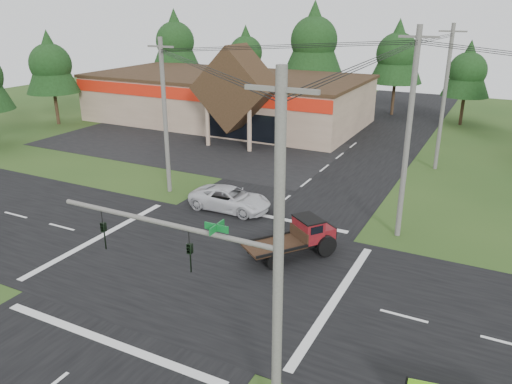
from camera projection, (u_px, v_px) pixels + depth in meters
The scene contains 18 objects.
ground at pixel (204, 264), 25.36m from camera, with size 120.00×120.00×0.00m, color #254418.
road_ns at pixel (204, 264), 25.35m from camera, with size 12.00×120.00×0.02m, color black.
road_ew at pixel (204, 264), 25.35m from camera, with size 120.00×12.00×0.02m, color black.
parking_apron at pixel (188, 145), 47.17m from camera, with size 28.00×14.00×0.02m, color black.
cvs_building at pixel (227, 97), 55.75m from camera, with size 30.40×18.20×9.19m.
traffic_signal_mast at pixel (227, 285), 15.07m from camera, with size 8.12×0.24×7.00m.
utility_pole_nr at pixel (278, 261), 13.93m from camera, with size 2.00×0.30×11.00m.
utility_pole_nw at pixel (165, 116), 33.56m from camera, with size 2.00×0.30×10.50m.
utility_pole_ne at pixel (408, 135), 26.57m from camera, with size 2.00×0.30×11.50m.
utility_pole_n at pixel (444, 98), 38.30m from camera, with size 2.00×0.30×11.20m.
tree_row_a at pixel (175, 39), 68.70m from camera, with size 6.72×6.72×12.12m.
tree_row_b at pixel (246, 51), 66.58m from camera, with size 5.60×5.60×10.10m.
tree_row_c at pixel (314, 38), 60.78m from camera, with size 7.28×7.28×13.13m.
tree_row_d at pixel (398, 52), 57.83m from camera, with size 6.16×6.16×11.11m.
tree_row_e at pixel (468, 69), 53.22m from camera, with size 5.04×5.04×9.09m.
tree_side_w at pixel (50, 62), 53.33m from camera, with size 5.60×5.60×10.10m.
antique_flatbed_truck at pixel (292, 239), 25.81m from camera, with size 1.88×4.91×2.06m, color #550C15, non-canonical shape.
white_pickup at pixel (230, 199), 31.97m from camera, with size 2.43×5.28×1.47m, color silver.
Camera 1 is at (12.57, -18.81, 12.32)m, focal length 35.00 mm.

